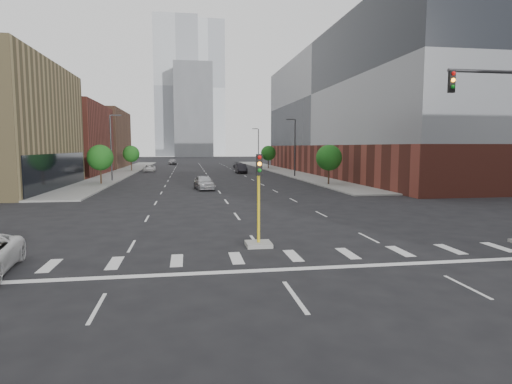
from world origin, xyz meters
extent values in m
plane|color=black|center=(0.00, 0.00, 0.00)|extent=(400.00, 400.00, 0.00)
cube|color=gray|center=(-15.00, 74.00, 0.07)|extent=(5.00, 92.00, 0.15)
cube|color=gray|center=(15.00, 74.00, 0.07)|extent=(5.00, 92.00, 0.15)
cube|color=brown|center=(-27.50, 66.00, 6.00)|extent=(20.00, 22.00, 12.00)
cube|color=brown|center=(-27.50, 92.00, 6.50)|extent=(20.00, 24.00, 13.00)
cube|color=brown|center=(29.50, 60.00, 2.50)|extent=(24.00, 70.00, 5.00)
cube|color=slate|center=(29.50, 60.00, 13.50)|extent=(24.00, 70.00, 17.00)
cube|color=#B2B7BC|center=(-8.00, 220.00, 35.00)|extent=(22.00, 22.00, 70.00)
cube|color=#B2B7BC|center=(10.00, 260.00, 40.00)|extent=(20.00, 20.00, 80.00)
cube|color=slate|center=(0.00, 200.00, 22.00)|extent=(18.00, 18.00, 44.00)
cube|color=#999993|center=(0.00, 9.00, 0.10)|extent=(1.20, 1.20, 0.20)
cylinder|color=gold|center=(0.00, 9.00, 1.80)|extent=(0.14, 0.14, 3.20)
cube|color=black|center=(0.00, 8.82, 3.90)|extent=(0.28, 0.18, 1.00)
sphere|color=red|center=(0.00, 8.72, 4.25)|extent=(0.18, 0.18, 0.18)
sphere|color=orange|center=(0.00, 8.72, 3.95)|extent=(0.18, 0.18, 0.18)
sphere|color=#0C7F19|center=(0.00, 8.72, 3.65)|extent=(0.18, 0.18, 0.18)
cylinder|color=#2D2D30|center=(11.00, 7.50, 8.20)|extent=(5.00, 0.16, 0.16)
cube|color=black|center=(8.70, 7.50, 7.70)|extent=(0.28, 0.18, 1.00)
sphere|color=red|center=(8.70, 7.38, 8.05)|extent=(0.18, 0.18, 0.18)
sphere|color=orange|center=(8.70, 7.38, 7.75)|extent=(0.18, 0.18, 0.18)
sphere|color=#0C7F19|center=(8.70, 7.38, 7.45)|extent=(0.18, 0.18, 0.18)
cylinder|color=#2D2D30|center=(13.50, 55.00, 4.50)|extent=(0.20, 0.20, 9.00)
cube|color=#2D2D30|center=(12.70, 55.00, 9.00)|extent=(1.40, 0.22, 0.15)
cylinder|color=#2D2D30|center=(13.50, 90.00, 4.50)|extent=(0.20, 0.20, 9.00)
cube|color=#2D2D30|center=(12.70, 90.00, 9.00)|extent=(1.40, 0.22, 0.15)
cylinder|color=#2D2D30|center=(-13.50, 50.00, 4.50)|extent=(0.20, 0.20, 9.00)
cube|color=#2D2D30|center=(-12.70, 50.00, 9.00)|extent=(1.40, 0.22, 0.15)
cylinder|color=#382619|center=(-14.00, 45.00, 1.02)|extent=(0.20, 0.20, 1.75)
sphere|color=#144C14|center=(-14.00, 45.00, 3.40)|extent=(3.20, 3.20, 3.20)
cylinder|color=#382619|center=(-14.00, 75.00, 1.02)|extent=(0.20, 0.20, 1.75)
sphere|color=#144C14|center=(-14.00, 75.00, 3.40)|extent=(3.20, 3.20, 3.20)
cylinder|color=#382619|center=(14.00, 40.00, 1.02)|extent=(0.20, 0.20, 1.75)
sphere|color=#144C14|center=(14.00, 40.00, 3.40)|extent=(3.20, 3.20, 3.20)
cylinder|color=#382619|center=(14.00, 80.00, 1.02)|extent=(0.20, 0.20, 1.75)
sphere|color=#144C14|center=(14.00, 80.00, 3.40)|extent=(3.20, 3.20, 3.20)
imported|color=#B1B2B6|center=(-1.50, 36.89, 0.80)|extent=(2.49, 4.92, 1.61)
imported|color=black|center=(6.30, 65.94, 0.83)|extent=(1.78, 5.06, 1.66)
imported|color=#B9B9B9|center=(-10.50, 73.36, 0.68)|extent=(2.55, 5.02, 1.36)
imported|color=black|center=(7.94, 82.27, 0.66)|extent=(2.50, 4.79, 1.32)
imported|color=#A5A4A9|center=(-7.16, 106.02, 0.79)|extent=(2.59, 4.87, 1.58)
camera|label=1|loc=(-3.30, -10.76, 4.73)|focal=30.00mm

